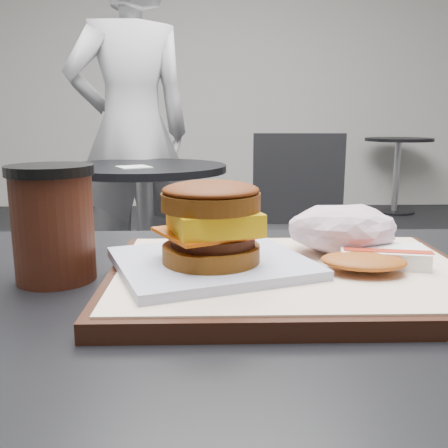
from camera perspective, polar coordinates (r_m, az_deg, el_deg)
The scene contains 10 objects.
serving_tray at distance 0.54m, azimuth 7.59°, elevation -5.94°, with size 0.38×0.28×0.02m.
breakfast_sandwich at distance 0.51m, azimuth -1.45°, elevation -0.98°, with size 0.24×0.22×0.09m.
hash_brown at distance 0.55m, azimuth 16.79°, elevation -3.74°, with size 0.13×0.10×0.02m.
crumpled_wrapper at distance 0.59m, azimuth 13.44°, elevation -0.57°, with size 0.13×0.10×0.06m, color white, non-canonical shape.
coffee_cup at distance 0.57m, azimuth -18.95°, elevation 0.42°, with size 0.09×0.09×0.13m.
neighbor_table at distance 2.17m, azimuth -9.01°, elevation 1.44°, with size 0.70×0.70×0.75m.
napkin at distance 2.04m, azimuth -10.27°, elevation 6.43°, with size 0.12×0.12×0.00m, color white.
neighbor_chair at distance 2.24m, azimuth 5.27°, elevation 0.80°, with size 0.61×0.44×0.88m.
patron at distance 2.58m, azimuth -10.49°, elevation 10.25°, with size 0.64×0.42×1.75m, color silver.
bg_table_far at distance 5.32m, azimuth 19.22°, elevation 7.24°, with size 0.66×0.66×0.75m.
Camera 1 is at (-0.06, -0.47, 0.94)m, focal length 40.00 mm.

